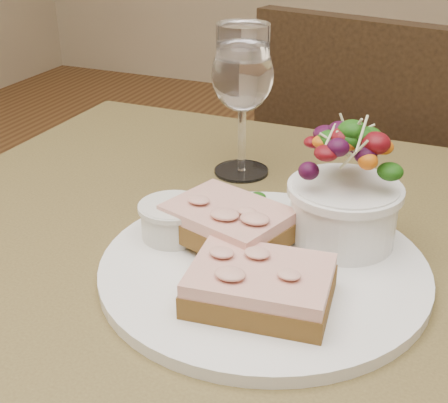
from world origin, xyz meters
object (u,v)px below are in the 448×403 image
at_px(dinner_plate, 264,268).
at_px(ramekin, 173,219).
at_px(cafe_table, 230,342).
at_px(salad_bowl, 346,187).
at_px(chair_far, 380,295).
at_px(sandwich_back, 228,222).
at_px(wine_glass, 243,79).
at_px(sandwich_front, 260,285).

distance_m(dinner_plate, ramekin, 0.11).
height_order(cafe_table, dinner_plate, dinner_plate).
height_order(cafe_table, salad_bowl, salad_bowl).
distance_m(chair_far, dinner_plate, 0.83).
distance_m(cafe_table, sandwich_back, 0.14).
height_order(chair_far, wine_glass, wine_glass).
xyz_separation_m(sandwich_front, ramekin, (-0.12, 0.07, 0.00)).
xyz_separation_m(sandwich_back, ramekin, (-0.06, -0.01, -0.00)).
height_order(sandwich_front, salad_bowl, salad_bowl).
bearing_deg(dinner_plate, wine_glass, 116.75).
bearing_deg(sandwich_back, sandwich_front, -34.13).
bearing_deg(salad_bowl, dinner_plate, -128.76).
bearing_deg(wine_glass, sandwich_back, -72.17).
height_order(chair_far, sandwich_front, chair_far).
distance_m(sandwich_front, ramekin, 0.14).
distance_m(chair_far, sandwich_front, 0.89).
bearing_deg(sandwich_back, salad_bowl, 44.09).
distance_m(sandwich_back, wine_glass, 0.22).
bearing_deg(sandwich_front, salad_bowl, 66.90).
height_order(chair_far, dinner_plate, chair_far).
height_order(cafe_table, wine_glass, wine_glass).
relative_size(chair_far, sandwich_back, 6.65).
xyz_separation_m(salad_bowl, wine_glass, (-0.16, 0.14, 0.05)).
distance_m(ramekin, salad_bowl, 0.17).
height_order(sandwich_front, ramekin, ramekin).
bearing_deg(ramekin, salad_bowl, 20.21).
height_order(sandwich_back, salad_bowl, salad_bowl).
height_order(chair_far, sandwich_back, chair_far).
bearing_deg(chair_far, wine_glass, 86.43).
bearing_deg(cafe_table, wine_glass, 108.83).
xyz_separation_m(chair_far, wine_glass, (-0.14, -0.47, 0.58)).
height_order(dinner_plate, sandwich_front, sandwich_front).
distance_m(sandwich_front, wine_glass, 0.31).
bearing_deg(chair_far, cafe_table, 97.11).
bearing_deg(sandwich_back, dinner_plate, -5.97).
bearing_deg(salad_bowl, sandwich_back, -153.37).
bearing_deg(dinner_plate, chair_far, 87.10).
height_order(sandwich_front, wine_glass, wine_glass).
distance_m(sandwich_front, salad_bowl, 0.14).
relative_size(dinner_plate, wine_glass, 1.78).
relative_size(chair_far, wine_glass, 5.14).
height_order(dinner_plate, ramekin, ramekin).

